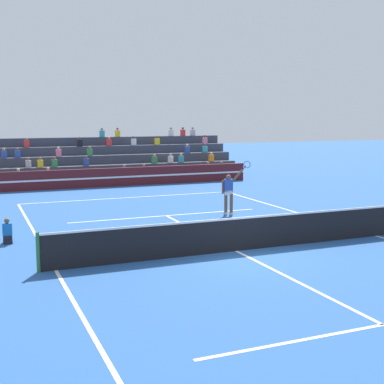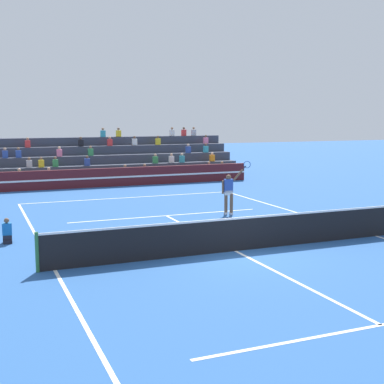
{
  "view_description": "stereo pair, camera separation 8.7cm",
  "coord_description": "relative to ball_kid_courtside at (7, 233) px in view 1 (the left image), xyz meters",
  "views": [
    {
      "loc": [
        -7.48,
        -14.42,
        4.16
      ],
      "look_at": [
        0.77,
        5.42,
        1.1
      ],
      "focal_mm": 50.0,
      "sensor_mm": 36.0,
      "label": 1
    },
    {
      "loc": [
        -7.4,
        -14.45,
        4.16
      ],
      "look_at": [
        0.77,
        5.42,
        1.1
      ],
      "focal_mm": 50.0,
      "sensor_mm": 36.0,
      "label": 2
    }
  ],
  "objects": [
    {
      "name": "tennis_ball",
      "position": [
        8.26,
        -2.62,
        -0.3
      ],
      "size": [
        0.07,
        0.07,
        0.07
      ],
      "primitive_type": "sphere",
      "color": "#C6DB33",
      "rests_on": "ground"
    },
    {
      "name": "ground_plane",
      "position": [
        6.49,
        -3.8,
        -0.33
      ],
      "size": [
        120.0,
        120.0,
        0.0
      ],
      "primitive_type": "plane",
      "color": "#285699"
    },
    {
      "name": "bleacher_stand",
      "position": [
        6.48,
        16.58,
        0.69
      ],
      "size": [
        18.7,
        4.75,
        3.38
      ],
      "color": "#383D4C",
      "rests_on": "ground"
    },
    {
      "name": "tennis_player",
      "position": [
        9.07,
        1.89,
        0.65
      ],
      "size": [
        1.27,
        0.47,
        2.34
      ],
      "color": "brown",
      "rests_on": "ground"
    },
    {
      "name": "tennis_net",
      "position": [
        6.49,
        -3.8,
        0.21
      ],
      "size": [
        12.0,
        0.1,
        1.1
      ],
      "color": "#2D6B38",
      "rests_on": "ground"
    },
    {
      "name": "ball_kid_courtside",
      "position": [
        0.0,
        0.0,
        0.0
      ],
      "size": [
        0.3,
        0.36,
        0.84
      ],
      "color": "black",
      "rests_on": "ground"
    },
    {
      "name": "court_lines",
      "position": [
        6.49,
        -3.8,
        -0.33
      ],
      "size": [
        11.1,
        23.9,
        0.01
      ],
      "color": "white",
      "rests_on": "ground"
    },
    {
      "name": "sponsor_banner_wall",
      "position": [
        6.49,
        12.78,
        0.22
      ],
      "size": [
        18.0,
        0.26,
        1.1
      ],
      "color": "#51191E",
      "rests_on": "ground"
    }
  ]
}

